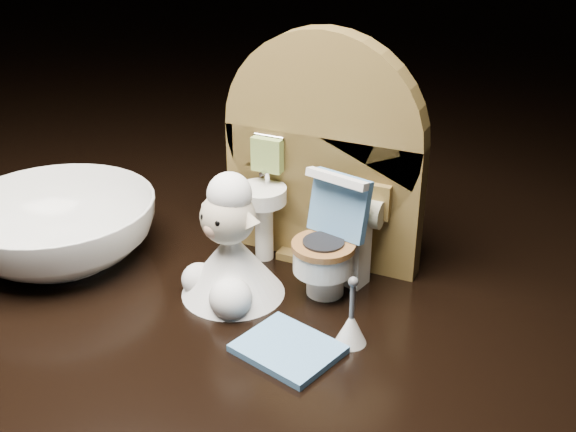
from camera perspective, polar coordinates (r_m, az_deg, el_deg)
name	(u,v)px	position (r m, az deg, el deg)	size (l,w,h in m)	color
backdrop_panel	(321,164)	(0.45, 2.63, 4.13)	(0.13, 0.05, 0.15)	brown
toy_toilet	(333,248)	(0.43, 3.56, -2.58)	(0.04, 0.05, 0.08)	white
bath_mat	(288,349)	(0.39, 0.01, -10.45)	(0.05, 0.04, 0.00)	#5C94CD
toilet_brush	(351,326)	(0.40, 5.02, -8.63)	(0.02, 0.02, 0.04)	white
plush_lamb	(230,254)	(0.43, -4.61, -3.01)	(0.06, 0.06, 0.08)	white
ceramic_bowl	(59,229)	(0.50, -17.66, -0.97)	(0.13, 0.13, 0.04)	white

